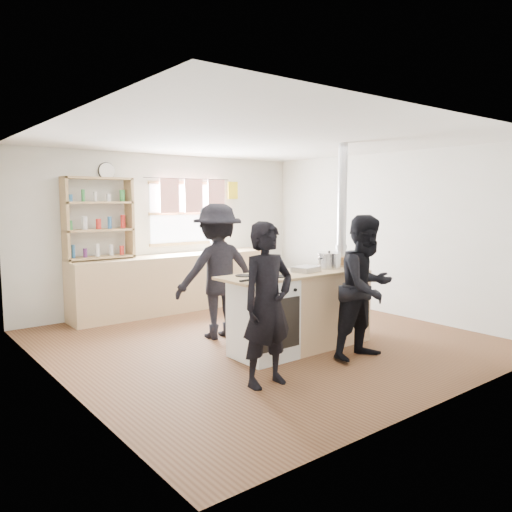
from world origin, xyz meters
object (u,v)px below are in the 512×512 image
object	(u,v)px
skillet_greens	(262,278)
bread_board	(347,262)
roast_tray	(306,269)
stockpot_counter	(329,260)
flue_heater	(341,286)
person_near_right	(366,287)
cooking_island	(302,310)
stockpot_stove	(274,266)
thermos	(213,243)
person_near_left	(267,304)
person_far	(217,271)

from	to	relation	value
skillet_greens	bread_board	bearing A→B (deg)	7.35
roast_tray	stockpot_counter	world-z (taller)	stockpot_counter
flue_heater	stockpot_counter	bearing A→B (deg)	-157.75
stockpot_counter	person_near_right	bearing A→B (deg)	-101.92
cooking_island	skillet_greens	bearing A→B (deg)	-165.45
roast_tray	stockpot_stove	distance (m)	0.41
bread_board	thermos	bearing A→B (deg)	94.50
bread_board	person_near_right	bearing A→B (deg)	-123.86
bread_board	person_near_left	world-z (taller)	person_near_left
cooking_island	roast_tray	distance (m)	0.50
roast_tray	skillet_greens	bearing A→B (deg)	-168.37
thermos	stockpot_stove	bearing A→B (deg)	-108.96
flue_heater	person_near_left	world-z (taller)	flue_heater
person_far	roast_tray	bearing A→B (deg)	124.35
thermos	flue_heater	bearing A→B (deg)	-83.60
thermos	person_near_right	size ratio (longest dim) A/B	0.18
stockpot_counter	roast_tray	bearing A→B (deg)	-175.08
stockpot_stove	flue_heater	distance (m)	1.26
flue_heater	roast_tray	bearing A→B (deg)	-166.38
skillet_greens	bread_board	world-z (taller)	bread_board
roast_tray	flue_heater	xyz separation A→B (m)	(0.83, 0.20, -0.32)
thermos	person_near_left	bearing A→B (deg)	-115.59
cooking_island	stockpot_stove	size ratio (longest dim) A/B	8.69
flue_heater	skillet_greens	bearing A→B (deg)	-167.35
skillet_greens	roast_tray	bearing A→B (deg)	11.63
cooking_island	person_near_left	world-z (taller)	person_near_left
cooking_island	roast_tray	world-z (taller)	roast_tray
cooking_island	skillet_greens	size ratio (longest dim) A/B	6.66
roast_tray	person_near_right	xyz separation A→B (m)	(0.28, -0.68, -0.16)
skillet_greens	flue_heater	xyz separation A→B (m)	(1.63, 0.37, -0.32)
flue_heater	cooking_island	bearing A→B (deg)	-169.10
person_far	person_near_right	bearing A→B (deg)	122.66
person_near_left	person_near_right	xyz separation A→B (m)	(1.38, -0.05, 0.02)
stockpot_counter	bread_board	distance (m)	0.33
skillet_greens	stockpot_counter	distance (m)	1.25
cooking_island	stockpot_counter	world-z (taller)	stockpot_counter
bread_board	flue_heater	bearing A→B (deg)	65.92
person_near_left	person_far	size ratio (longest dim) A/B	0.91
skillet_greens	roast_tray	xyz separation A→B (m)	(0.80, 0.17, 0.01)
cooking_island	stockpot_stove	distance (m)	0.66
person_far	cooking_island	bearing A→B (deg)	123.83
stockpot_counter	thermos	bearing A→B (deg)	87.75
stockpot_counter	person_near_left	size ratio (longest dim) A/B	0.19
stockpot_stove	flue_heater	bearing A→B (deg)	2.66
person_near_left	flue_heater	bearing A→B (deg)	23.48
cooking_island	skillet_greens	xyz separation A→B (m)	(-0.77, -0.20, 0.49)
bread_board	flue_heater	distance (m)	0.38
cooking_island	thermos	bearing A→B (deg)	78.43
roast_tray	person_near_left	xyz separation A→B (m)	(-1.11, -0.63, -0.18)
thermos	stockpot_counter	xyz separation A→B (m)	(-0.11, -2.77, -0.01)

